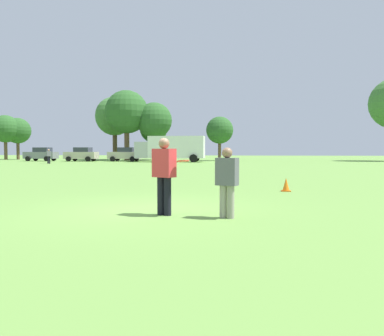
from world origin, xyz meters
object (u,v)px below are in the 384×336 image
parked_car_center (125,154)px  parked_car_mid_left (82,154)px  parked_car_near_left (41,154)px  player_thrower (164,172)px  frisbee (183,161)px  box_truck (172,148)px  player_defender (227,179)px  traffic_cone (286,185)px  bystander_sideline_watcher (49,155)px

parked_car_center → parked_car_mid_left: bearing=-173.0°
parked_car_near_left → player_thrower: bearing=-57.6°
frisbee → box_truck: size_ratio=0.03×
player_thrower → player_defender: (1.41, -0.19, -0.13)m
traffic_cone → parked_car_center: (-16.80, 34.29, 0.69)m
player_defender → parked_car_mid_left: parked_car_mid_left is taller
parked_car_center → bystander_sideline_watcher: (-5.56, -9.40, -0.03)m
box_truck → bystander_sideline_watcher: size_ratio=5.42×
bystander_sideline_watcher → traffic_cone: bearing=-48.1°
traffic_cone → player_thrower: bearing=-121.2°
frisbee → traffic_cone: size_ratio=0.57×
player_defender → parked_car_center: (-14.94, 39.88, 0.08)m
parked_car_center → bystander_sideline_watcher: bearing=-120.6°
parked_car_center → parked_car_near_left: bearing=-178.7°
traffic_cone → parked_car_near_left: parked_car_near_left is taller
parked_car_mid_left → traffic_cone: bearing=-56.2°
player_thrower → parked_car_near_left: bearing=122.4°
traffic_cone → parked_car_center: 38.19m
parked_car_mid_left → parked_car_center: bearing=7.0°
frisbee → parked_car_mid_left: size_ratio=0.06×
frisbee → traffic_cone: (2.83, 5.49, -0.99)m
player_thrower → box_truck: size_ratio=0.20×
player_thrower → player_defender: bearing=-7.6°
player_defender → traffic_cone: 5.92m
parked_car_mid_left → bystander_sideline_watcher: parked_car_mid_left is taller
parked_car_near_left → box_truck: 18.21m
player_defender → frisbee: (-0.96, 0.10, 0.37)m
traffic_cone → box_truck: size_ratio=0.06×
box_truck → bystander_sideline_watcher: 14.31m
parked_car_near_left → bystander_sideline_watcher: bearing=-56.8°
frisbee → bystander_sideline_watcher: (-19.53, 30.38, -0.33)m
player_defender → traffic_cone: bearing=71.6°
player_defender → frisbee: player_defender is taller
player_thrower → bystander_sideline_watcher: 35.81m
box_truck → parked_car_mid_left: bearing=174.6°
traffic_cone → parked_car_center: bearing=116.1°
player_thrower → parked_car_center: size_ratio=0.41×
traffic_cone → parked_car_near_left: (-28.35, 34.04, 0.69)m
parked_car_near_left → bystander_sideline_watcher: 10.93m
player_thrower → parked_car_center: 41.93m
player_defender → frisbee: size_ratio=5.54×
player_thrower → parked_car_center: bearing=108.8°
player_thrower → parked_car_near_left: parked_car_near_left is taller
player_thrower → frisbee: (0.45, -0.09, 0.25)m
bystander_sideline_watcher → parked_car_near_left: bearing=123.2°
player_defender → parked_car_near_left: bearing=123.8°
parked_car_near_left → box_truck: box_truck is taller
frisbee → bystander_sideline_watcher: size_ratio=0.17×
frisbee → box_truck: 38.64m
player_thrower → parked_car_mid_left: (-19.20, 39.00, -0.05)m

